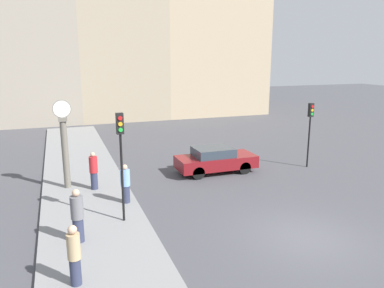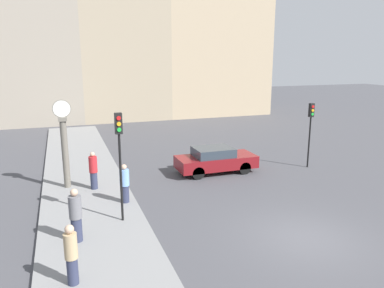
{
  "view_description": "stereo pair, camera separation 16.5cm",
  "coord_description": "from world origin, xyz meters",
  "px_view_note": "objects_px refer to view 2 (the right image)",
  "views": [
    {
      "loc": [
        -7.87,
        -9.91,
        6.19
      ],
      "look_at": [
        -1.25,
        8.37,
        1.64
      ],
      "focal_mm": 35.0,
      "sensor_mm": 36.0,
      "label": 1
    },
    {
      "loc": [
        -7.72,
        -9.97,
        6.19
      ],
      "look_at": [
        -1.25,
        8.37,
        1.64
      ],
      "focal_mm": 35.0,
      "sensor_mm": 36.0,
      "label": 2
    }
  ],
  "objects_px": {
    "pedestrian_grey_jacket": "(76,216)",
    "street_clock": "(65,145)",
    "pedestrian_red_top": "(93,171)",
    "sedan_car": "(215,160)",
    "traffic_light_far": "(311,122)",
    "traffic_light_near": "(119,145)",
    "pedestrian_blue_stripe": "(125,184)",
    "pedestrian_tan_coat": "(71,255)"
  },
  "relations": [
    {
      "from": "pedestrian_grey_jacket",
      "to": "street_clock",
      "type": "bearing_deg",
      "value": 91.65
    },
    {
      "from": "street_clock",
      "to": "pedestrian_red_top",
      "type": "xyz_separation_m",
      "value": [
        1.18,
        -0.68,
        -1.17
      ]
    },
    {
      "from": "sedan_car",
      "to": "traffic_light_far",
      "type": "bearing_deg",
      "value": -8.78
    },
    {
      "from": "traffic_light_near",
      "to": "pedestrian_blue_stripe",
      "type": "bearing_deg",
      "value": 77.42
    },
    {
      "from": "pedestrian_tan_coat",
      "to": "pedestrian_red_top",
      "type": "bearing_deg",
      "value": 80.72
    },
    {
      "from": "sedan_car",
      "to": "traffic_light_far",
      "type": "xyz_separation_m",
      "value": [
        5.39,
        -0.83,
        1.92
      ]
    },
    {
      "from": "traffic_light_near",
      "to": "pedestrian_red_top",
      "type": "distance_m",
      "value": 4.48
    },
    {
      "from": "traffic_light_far",
      "to": "pedestrian_blue_stripe",
      "type": "height_order",
      "value": "traffic_light_far"
    },
    {
      "from": "street_clock",
      "to": "pedestrian_blue_stripe",
      "type": "distance_m",
      "value": 3.83
    },
    {
      "from": "pedestrian_red_top",
      "to": "sedan_car",
      "type": "bearing_deg",
      "value": 7.48
    },
    {
      "from": "pedestrian_red_top",
      "to": "traffic_light_near",
      "type": "bearing_deg",
      "value": -79.96
    },
    {
      "from": "sedan_car",
      "to": "pedestrian_blue_stripe",
      "type": "xyz_separation_m",
      "value": [
        -5.43,
        -3.01,
        0.24
      ]
    },
    {
      "from": "traffic_light_far",
      "to": "pedestrian_grey_jacket",
      "type": "xyz_separation_m",
      "value": [
        -12.93,
        -5.1,
        -1.58
      ]
    },
    {
      "from": "sedan_car",
      "to": "pedestrian_red_top",
      "type": "bearing_deg",
      "value": -172.52
    },
    {
      "from": "pedestrian_blue_stripe",
      "to": "pedestrian_red_top",
      "type": "bearing_deg",
      "value": 116.94
    },
    {
      "from": "pedestrian_tan_coat",
      "to": "pedestrian_grey_jacket",
      "type": "height_order",
      "value": "pedestrian_grey_jacket"
    },
    {
      "from": "street_clock",
      "to": "pedestrian_tan_coat",
      "type": "height_order",
      "value": "street_clock"
    },
    {
      "from": "pedestrian_grey_jacket",
      "to": "pedestrian_blue_stripe",
      "type": "height_order",
      "value": "pedestrian_grey_jacket"
    },
    {
      "from": "pedestrian_blue_stripe",
      "to": "traffic_light_near",
      "type": "bearing_deg",
      "value": -102.58
    },
    {
      "from": "street_clock",
      "to": "pedestrian_red_top",
      "type": "relative_size",
      "value": 2.33
    },
    {
      "from": "traffic_light_far",
      "to": "pedestrian_red_top",
      "type": "relative_size",
      "value": 2.06
    },
    {
      "from": "sedan_car",
      "to": "pedestrian_blue_stripe",
      "type": "relative_size",
      "value": 2.58
    },
    {
      "from": "sedan_car",
      "to": "traffic_light_near",
      "type": "bearing_deg",
      "value": -140.62
    },
    {
      "from": "traffic_light_near",
      "to": "street_clock",
      "type": "distance_m",
      "value": 5.05
    },
    {
      "from": "traffic_light_far",
      "to": "sedan_car",
      "type": "bearing_deg",
      "value": 171.22
    },
    {
      "from": "sedan_car",
      "to": "pedestrian_red_top",
      "type": "relative_size",
      "value": 2.43
    },
    {
      "from": "sedan_car",
      "to": "street_clock",
      "type": "relative_size",
      "value": 1.04
    },
    {
      "from": "traffic_light_near",
      "to": "pedestrian_tan_coat",
      "type": "xyz_separation_m",
      "value": [
        -1.93,
        -3.65,
        -2.05
      ]
    },
    {
      "from": "pedestrian_tan_coat",
      "to": "pedestrian_red_top",
      "type": "xyz_separation_m",
      "value": [
        1.24,
        7.58,
        0.01
      ]
    },
    {
      "from": "traffic_light_near",
      "to": "pedestrian_tan_coat",
      "type": "relative_size",
      "value": 2.36
    },
    {
      "from": "traffic_light_far",
      "to": "pedestrian_red_top",
      "type": "xyz_separation_m",
      "value": [
        -11.92,
        -0.02,
        -1.61
      ]
    },
    {
      "from": "pedestrian_grey_jacket",
      "to": "pedestrian_blue_stripe",
      "type": "relative_size",
      "value": 1.11
    },
    {
      "from": "traffic_light_near",
      "to": "pedestrian_red_top",
      "type": "xyz_separation_m",
      "value": [
        -0.7,
        3.93,
        -2.04
      ]
    },
    {
      "from": "traffic_light_near",
      "to": "pedestrian_blue_stripe",
      "type": "xyz_separation_m",
      "value": [
        0.4,
        1.78,
        -2.1
      ]
    },
    {
      "from": "pedestrian_tan_coat",
      "to": "pedestrian_blue_stripe",
      "type": "distance_m",
      "value": 5.91
    },
    {
      "from": "traffic_light_near",
      "to": "street_clock",
      "type": "height_order",
      "value": "street_clock"
    },
    {
      "from": "traffic_light_far",
      "to": "pedestrian_red_top",
      "type": "bearing_deg",
      "value": -179.88
    },
    {
      "from": "traffic_light_near",
      "to": "pedestrian_blue_stripe",
      "type": "height_order",
      "value": "traffic_light_near"
    },
    {
      "from": "pedestrian_blue_stripe",
      "to": "pedestrian_grey_jacket",
      "type": "bearing_deg",
      "value": -125.74
    },
    {
      "from": "traffic_light_far",
      "to": "pedestrian_grey_jacket",
      "type": "bearing_deg",
      "value": -158.49
    },
    {
      "from": "street_clock",
      "to": "pedestrian_tan_coat",
      "type": "relative_size",
      "value": 2.39
    },
    {
      "from": "pedestrian_grey_jacket",
      "to": "pedestrian_red_top",
      "type": "relative_size",
      "value": 1.04
    }
  ]
}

